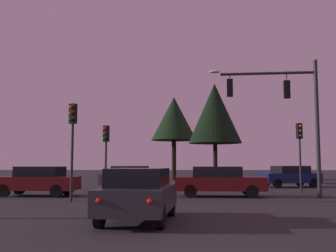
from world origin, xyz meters
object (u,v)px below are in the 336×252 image
object	(u,v)px
traffic_light_corner_right	(106,145)
car_parked_lot	(289,176)
tree_behind_sign	(174,119)
tree_left_far	(215,113)
car_crossing_left	(38,181)
traffic_light_corner_left	(72,132)
traffic_light_far_side	(300,143)
traffic_signal_mast_arm	(286,104)
car_crossing_right	(219,181)
car_far_lane	(129,177)
car_nearside_lane	(139,194)

from	to	relation	value
traffic_light_corner_right	car_parked_lot	size ratio (longest dim) A/B	0.81
tree_behind_sign	tree_left_far	xyz separation A→B (m)	(3.83, -8.00, -0.46)
car_crossing_left	tree_left_far	xyz separation A→B (m)	(10.12, 13.92, 5.24)
traffic_light_corner_left	tree_left_far	xyz separation A→B (m)	(7.53, 16.77, 2.95)
traffic_light_far_side	tree_left_far	bearing A→B (deg)	110.96
car_parked_lot	tree_behind_sign	xyz separation A→B (m)	(-8.74, 13.24, 5.70)
traffic_signal_mast_arm	car_crossing_right	size ratio (longest dim) A/B	1.48
traffic_light_corner_left	car_crossing_right	world-z (taller)	traffic_light_corner_left
traffic_light_far_side	car_crossing_right	xyz separation A→B (m)	(-4.93, -2.99, -2.07)
car_far_lane	car_parked_lot	bearing A→B (deg)	13.12
car_far_lane	traffic_signal_mast_arm	bearing A→B (deg)	-36.10
traffic_light_corner_left	car_crossing_right	size ratio (longest dim) A/B	0.94
traffic_light_corner_left	traffic_light_far_side	distance (m)	13.10
traffic_light_far_side	car_nearside_lane	size ratio (longest dim) A/B	0.97
car_crossing_right	car_crossing_left	bearing A→B (deg)	-179.49
traffic_signal_mast_arm	traffic_light_far_side	size ratio (longest dim) A/B	1.70
traffic_light_far_side	tree_left_far	distance (m)	12.05
traffic_light_corner_right	tree_behind_sign	xyz separation A→B (m)	(3.10, 20.35, 3.79)
traffic_signal_mast_arm	tree_behind_sign	bearing A→B (deg)	106.06
car_crossing_right	tree_behind_sign	xyz separation A→B (m)	(-3.06, 21.84, 5.70)
traffic_light_corner_left	car_far_lane	world-z (taller)	traffic_light_corner_left
traffic_signal_mast_arm	car_crossing_left	distance (m)	13.28
traffic_signal_mast_arm	tree_behind_sign	world-z (taller)	tree_behind_sign
tree_behind_sign	car_crossing_right	bearing A→B (deg)	-82.04
traffic_signal_mast_arm	car_crossing_right	bearing A→B (deg)	172.22
traffic_light_far_side	traffic_light_corner_right	bearing A→B (deg)	-172.33
traffic_light_corner_left	car_nearside_lane	size ratio (longest dim) A/B	1.05
car_nearside_lane	tree_behind_sign	bearing A→B (deg)	90.11
car_far_lane	car_nearside_lane	bearing A→B (deg)	-80.51
traffic_signal_mast_arm	tree_left_far	distance (m)	14.60
traffic_light_far_side	car_far_lane	xyz separation A→B (m)	(-10.42, 3.01, -2.07)
traffic_signal_mast_arm	car_parked_lot	world-z (taller)	traffic_signal_mast_arm
tree_left_far	tree_behind_sign	bearing A→B (deg)	115.58
car_nearside_lane	car_parked_lot	size ratio (longest dim) A/B	0.88
traffic_light_corner_right	car_far_lane	bearing A→B (deg)	81.53
car_nearside_lane	car_far_lane	size ratio (longest dim) A/B	0.88
traffic_light_corner_left	traffic_light_far_side	bearing A→B (deg)	26.88
traffic_light_corner_right	car_far_lane	size ratio (longest dim) A/B	0.80
traffic_light_corner_right	car_nearside_lane	size ratio (longest dim) A/B	0.91
tree_behind_sign	tree_left_far	distance (m)	8.88
car_nearside_lane	car_crossing_left	world-z (taller)	same
traffic_light_far_side	car_far_lane	distance (m)	11.04
traffic_light_corner_left	car_crossing_right	xyz separation A→B (m)	(6.76, 2.94, -2.29)
traffic_light_corner_left	traffic_light_far_side	world-z (taller)	traffic_light_corner_left
traffic_light_corner_left	traffic_light_corner_right	xyz separation A→B (m)	(0.60, 4.43, -0.38)
traffic_light_corner_right	car_parked_lot	bearing A→B (deg)	30.96
car_far_lane	car_parked_lot	size ratio (longest dim) A/B	1.01
car_nearside_lane	car_far_lane	distance (m)	15.07
car_crossing_right	traffic_light_corner_right	bearing A→B (deg)	166.35
traffic_light_far_side	car_nearside_lane	world-z (taller)	traffic_light_far_side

